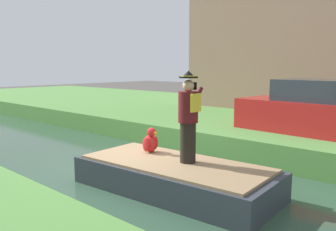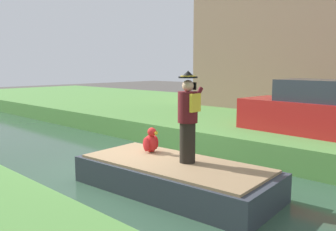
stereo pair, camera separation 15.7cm
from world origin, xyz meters
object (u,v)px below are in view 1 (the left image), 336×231
boat (174,176)px  parrot_plush (151,142)px  parked_car_red (312,111)px  person_pirate (188,117)px

boat → parrot_plush: bearing=75.0°
boat → parked_car_red: parked_car_red is taller
parrot_plush → parked_car_red: size_ratio=0.14×
person_pirate → parked_car_red: (4.60, -0.77, -0.23)m
boat → person_pirate: 1.27m
person_pirate → parked_car_red: person_pirate is taller
boat → parrot_plush: 1.12m
boat → person_pirate: person_pirate is taller
parked_car_red → boat: bearing=168.3°
boat → parked_car_red: size_ratio=1.05×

